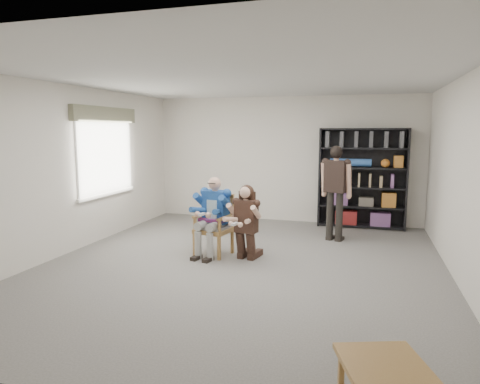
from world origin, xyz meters
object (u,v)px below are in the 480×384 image
(bookshelf, at_px, (362,178))
(standing_man, at_px, (335,194))
(armchair, at_px, (213,225))
(seated_man, at_px, (213,216))
(kneeling_woman, at_px, (245,223))

(bookshelf, height_order, standing_man, bookshelf)
(armchair, height_order, seated_man, seated_man)
(armchair, xyz_separation_m, bookshelf, (2.31, 2.84, 0.55))
(kneeling_woman, relative_size, standing_man, 0.68)
(armchair, distance_m, standing_man, 2.42)
(seated_man, xyz_separation_m, bookshelf, (2.31, 2.84, 0.40))
(kneeling_woman, xyz_separation_m, bookshelf, (1.73, 2.96, 0.45))
(seated_man, relative_size, standing_man, 0.74)
(seated_man, bearing_deg, armchair, 0.00)
(standing_man, bearing_deg, kneeling_woman, -110.23)
(armchair, bearing_deg, bookshelf, 61.68)
(seated_man, distance_m, kneeling_woman, 0.59)
(armchair, xyz_separation_m, seated_man, (0.00, 0.00, 0.15))
(armchair, relative_size, seated_man, 0.77)
(armchair, height_order, standing_man, standing_man)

